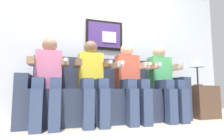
{
  "coord_description": "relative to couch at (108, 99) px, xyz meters",
  "views": [
    {
      "loc": [
        -0.71,
        -2.16,
        0.44
      ],
      "look_at": [
        0.0,
        0.15,
        0.7
      ],
      "focal_mm": 29.15,
      "sensor_mm": 36.0,
      "label": 1
    }
  ],
  "objects": [
    {
      "name": "person_left_center",
      "position": [
        -0.27,
        -0.17,
        0.29
      ],
      "size": [
        0.46,
        0.56,
        1.11
      ],
      "color": "yellow",
      "rests_on": "ground_plane"
    },
    {
      "name": "person_right_center",
      "position": [
        0.27,
        -0.17,
        0.29
      ],
      "size": [
        0.46,
        0.56,
        1.11
      ],
      "color": "#D8593F",
      "rests_on": "ground_plane"
    },
    {
      "name": "person_leftmost",
      "position": [
        -0.81,
        -0.17,
        0.29
      ],
      "size": [
        0.46,
        0.56,
        1.11
      ],
      "color": "pink",
      "rests_on": "ground_plane"
    },
    {
      "name": "ground_plane",
      "position": [
        0.0,
        -0.33,
        -0.31
      ],
      "size": [
        6.1,
        6.1,
        0.0
      ],
      "primitive_type": "plane",
      "color": "#9E9384"
    },
    {
      "name": "person_rightmost",
      "position": [
        0.81,
        -0.17,
        0.29
      ],
      "size": [
        0.46,
        0.56,
        1.11
      ],
      "color": "#4CB266",
      "rests_on": "ground_plane"
    },
    {
      "name": "side_table_right",
      "position": [
        1.5,
        -0.11,
        -0.06
      ],
      "size": [
        0.4,
        0.4,
        0.5
      ],
      "color": "brown",
      "rests_on": "ground_plane"
    },
    {
      "name": "table_lamp",
      "position": [
        1.46,
        -0.11,
        0.55
      ],
      "size": [
        0.22,
        0.22,
        0.46
      ],
      "color": "#333338",
      "rests_on": "side_table_right"
    },
    {
      "name": "back_wall_assembly",
      "position": [
        0.0,
        0.44,
        0.99
      ],
      "size": [
        4.7,
        0.1,
        2.6
      ],
      "color": "silver",
      "rests_on": "ground_plane"
    },
    {
      "name": "couch",
      "position": [
        0.0,
        0.0,
        0.0
      ],
      "size": [
        2.3,
        0.58,
        0.9
      ],
      "color": "#333D56",
      "rests_on": "ground_plane"
    }
  ]
}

